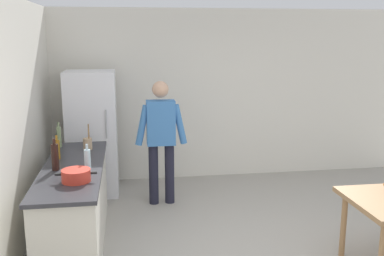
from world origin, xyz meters
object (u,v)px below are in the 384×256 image
object	(u,v)px
refrigerator	(92,134)
utensil_jar	(88,143)
bottle_oil_amber	(57,149)
bottle_wine_dark	(55,157)
cooking_pot	(76,175)
bottle_vinegar_tall	(59,137)
bottle_water_clear	(87,160)
person	(161,134)

from	to	relation	value
refrigerator	utensil_jar	world-z (taller)	refrigerator
bottle_oil_amber	bottle_wine_dark	world-z (taller)	bottle_wine_dark
bottle_wine_dark	cooking_pot	bearing A→B (deg)	-58.24
cooking_pot	bottle_vinegar_tall	xyz separation A→B (m)	(-0.35, 1.41, 0.08)
bottle_vinegar_tall	bottle_oil_amber	distance (m)	0.57
bottle_oil_amber	bottle_wine_dark	bearing A→B (deg)	-84.57
cooking_pot	bottle_water_clear	size ratio (longest dim) A/B	1.33
refrigerator	bottle_water_clear	distance (m)	1.86
cooking_pot	bottle_wine_dark	distance (m)	0.49
cooking_pot	bottle_water_clear	xyz separation A→B (m)	(0.09, 0.28, 0.07)
cooking_pot	utensil_jar	distance (m)	1.24
utensil_jar	bottle_water_clear	world-z (taller)	utensil_jar
bottle_vinegar_tall	bottle_wine_dark	xyz separation A→B (m)	(0.10, -1.00, 0.01)
person	bottle_vinegar_tall	world-z (taller)	person
utensil_jar	bottle_oil_amber	distance (m)	0.50
cooking_pot	bottle_wine_dark	size ratio (longest dim) A/B	1.18
bottle_oil_amber	bottle_wine_dark	distance (m)	0.44
cooking_pot	utensil_jar	xyz separation A→B (m)	(0.02, 1.24, 0.02)
utensil_jar	bottle_vinegar_tall	xyz separation A→B (m)	(-0.36, 0.17, 0.06)
person	cooking_pot	bearing A→B (deg)	-121.13
person	bottle_water_clear	distance (m)	1.56
cooking_pot	bottle_vinegar_tall	bearing A→B (deg)	103.91
refrigerator	cooking_pot	distance (m)	2.14
refrigerator	bottle_wine_dark	size ratio (longest dim) A/B	5.29
utensil_jar	bottle_vinegar_tall	distance (m)	0.41
utensil_jar	bottle_vinegar_tall	bearing A→B (deg)	154.85
bottle_oil_amber	person	bearing A→B (deg)	30.76
refrigerator	utensil_jar	distance (m)	0.91
cooking_pot	refrigerator	bearing A→B (deg)	89.80
refrigerator	bottle_water_clear	bearing A→B (deg)	-87.50
utensil_jar	bottle_water_clear	bearing A→B (deg)	-85.64
person	bottle_oil_amber	xyz separation A→B (m)	(-1.25, -0.74, 0.04)
person	utensil_jar	xyz separation A→B (m)	(-0.94, -0.35, 0.00)
refrigerator	bottle_water_clear	size ratio (longest dim) A/B	6.00
bottle_vinegar_tall	utensil_jar	bearing A→B (deg)	-25.15
person	bottle_vinegar_tall	bearing A→B (deg)	-172.22
refrigerator	bottle_oil_amber	xyz separation A→B (m)	(-0.30, -1.30, 0.12)
utensil_jar	bottle_oil_amber	xyz separation A→B (m)	(-0.31, -0.39, 0.04)
refrigerator	bottle_vinegar_tall	xyz separation A→B (m)	(-0.36, -0.73, 0.14)
bottle_vinegar_tall	bottle_wine_dark	bearing A→B (deg)	-84.50
refrigerator	cooking_pot	world-z (taller)	refrigerator
bottle_water_clear	refrigerator	bearing A→B (deg)	92.50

